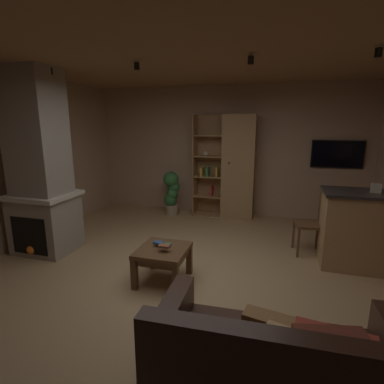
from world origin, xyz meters
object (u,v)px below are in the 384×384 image
Objects in this scene: coffee_table at (163,255)px; table_book_1 at (159,243)px; kitchen_bar_counter at (378,231)px; table_book_2 at (164,246)px; table_book_0 at (165,245)px; stone_fireplace at (40,173)px; potted_floor_plant at (172,191)px; wall_mounted_tv at (337,154)px; leather_couch at (278,374)px; bookshelf_cabinet at (234,168)px; dining_chair at (315,220)px; tissue_box at (376,188)px.

coffee_table is 0.16m from table_book_1.
table_book_2 is (-2.58, -1.18, -0.03)m from kitchen_bar_counter.
stone_fireplace is at bearing 171.38° from table_book_0.
table_book_0 is 1.11× the size of table_book_1.
table_book_0 is at bearing 85.05° from coffee_table.
table_book_2 is 2.94m from potted_floor_plant.
wall_mounted_tv reaches higher than table_book_2.
table_book_1 is (-0.08, -0.02, 0.03)m from table_book_0.
table_book_2 is (-1.33, 1.37, 0.20)m from leather_couch.
wall_mounted_tv is (2.33, 3.22, 0.85)m from table_book_2.
bookshelf_cabinet is 3.04m from coffee_table.
table_book_1 is (-0.52, -2.87, -0.57)m from bookshelf_cabinet.
dining_chair reaches higher than leather_couch.
table_book_2 is (0.13, -0.13, 0.03)m from table_book_1.
leather_couch is 12.26× the size of table_book_0.
tissue_box is (2.11, -1.80, 0.07)m from bookshelf_cabinet.
potted_floor_plant is at bearing 108.15° from table_book_0.
wall_mounted_tv reaches higher than table_book_1.
stone_fireplace reaches higher than potted_floor_plant.
coffee_table is (-1.38, 1.45, 0.04)m from leather_couch.
table_book_2 is 2.36m from dining_chair.
stone_fireplace is 2.86× the size of wall_mounted_tv.
dining_chair reaches higher than table_book_1.
kitchen_bar_counter reaches higher than table_book_0.
potted_floor_plant is (-3.41, 1.59, -0.60)m from tissue_box.
tissue_box is 0.98× the size of table_book_1.
table_book_1 is 0.13× the size of wall_mounted_tv.
dining_chair is at bearing -46.60° from bookshelf_cabinet.
bookshelf_cabinet is at bearing 140.20° from kitchen_bar_counter.
table_book_1 is (2.00, -0.34, -0.74)m from stone_fireplace.
coffee_table is 0.18m from table_book_2.
potted_floor_plant is at bearing -170.72° from bookshelf_cabinet.
table_book_1 reaches higher than coffee_table.
kitchen_bar_counter is 2.86m from coffee_table.
stone_fireplace reaches higher than wall_mounted_tv.
potted_floor_plant reaches higher than table_book_2.
table_book_1 is at bearing -9.55° from stone_fireplace.
table_book_2 is (0.05, -0.15, 0.06)m from table_book_0.
stone_fireplace reaches higher than dining_chair.
tissue_box reaches higher than dining_chair.
potted_floor_plant is at bearing 107.55° from coffee_table.
stone_fireplace is at bearing -171.00° from tissue_box.
bookshelf_cabinet is 3.08m from table_book_2.
table_book_0 is (-2.63, -1.03, -0.08)m from kitchen_bar_counter.
potted_floor_plant reaches higher than table_book_1.
tissue_box is at bearing -40.58° from bookshelf_cabinet.
wall_mounted_tv is at bearing 51.43° from table_book_1.
table_book_1 is at bearing -73.60° from potted_floor_plant.
wall_mounted_tv reaches higher than kitchen_bar_counter.
stone_fireplace is 4.81m from kitchen_bar_counter.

